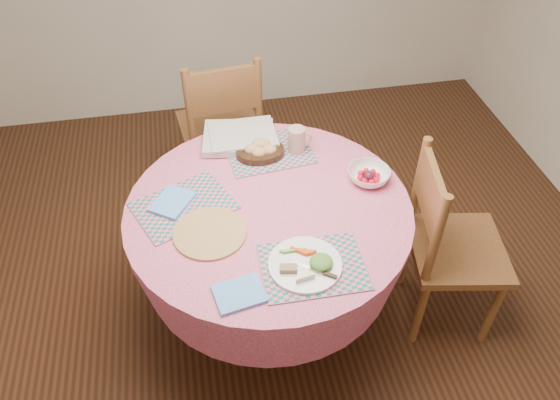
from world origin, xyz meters
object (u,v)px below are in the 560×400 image
at_px(wicker_trivet, 210,233).
at_px(bread_bowl, 260,150).
at_px(dining_table, 269,238).
at_px(chair_back, 222,126).
at_px(latte_mug, 297,140).
at_px(chair_right, 448,243).
at_px(fruit_bowl, 369,175).
at_px(dinner_plate, 307,264).

bearing_deg(wicker_trivet, bread_bowl, 58.75).
distance_m(dining_table, chair_back, 0.97).
distance_m(dining_table, latte_mug, 0.48).
bearing_deg(dining_table, chair_right, -9.76).
xyz_separation_m(chair_back, wicker_trivet, (-0.15, -1.07, 0.24)).
bearing_deg(latte_mug, chair_right, -38.84).
distance_m(chair_right, fruit_bowl, 0.49).
relative_size(chair_back, bread_bowl, 4.32).
height_order(dining_table, bread_bowl, bread_bowl).
bearing_deg(chair_right, bread_bowl, 68.22).
bearing_deg(dining_table, bread_bowl, 86.47).
bearing_deg(dining_table, chair_back, 96.81).
relative_size(dining_table, chair_back, 1.25).
xyz_separation_m(chair_right, bread_bowl, (-0.79, 0.49, 0.28)).
relative_size(wicker_trivet, latte_mug, 2.36).
distance_m(bread_bowl, fruit_bowl, 0.52).
relative_size(dining_table, wicker_trivet, 4.13).
relative_size(wicker_trivet, bread_bowl, 1.30).
height_order(chair_right, fruit_bowl, chair_right).
relative_size(dinner_plate, latte_mug, 2.24).
relative_size(chair_right, fruit_bowl, 4.21).
xyz_separation_m(chair_back, dinner_plate, (0.20, -1.32, 0.25)).
xyz_separation_m(dining_table, chair_back, (-0.11, 0.96, -0.04)).
bearing_deg(wicker_trivet, chair_back, 82.17).
height_order(dining_table, chair_back, chair_back).
bearing_deg(latte_mug, dining_table, -119.45).
bearing_deg(wicker_trivet, latte_mug, 45.43).
bearing_deg(bread_bowl, chair_back, 102.66).
bearing_deg(dinner_plate, fruit_bowl, 49.26).
height_order(chair_right, chair_back, chair_back).
bearing_deg(bread_bowl, fruit_bowl, -30.62).
height_order(wicker_trivet, fruit_bowl, fruit_bowl).
bearing_deg(fruit_bowl, bread_bowl, 149.38).
bearing_deg(dinner_plate, latte_mug, 81.06).
distance_m(dinner_plate, latte_mug, 0.72).
distance_m(chair_back, wicker_trivet, 1.11).
distance_m(bread_bowl, latte_mug, 0.18).
bearing_deg(chair_right, fruit_bowl, 66.55).
xyz_separation_m(dinner_plate, bread_bowl, (-0.07, 0.71, 0.02)).
height_order(wicker_trivet, dinner_plate, dinner_plate).
bearing_deg(fruit_bowl, wicker_trivet, -164.68).
height_order(dinner_plate, fruit_bowl, same).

